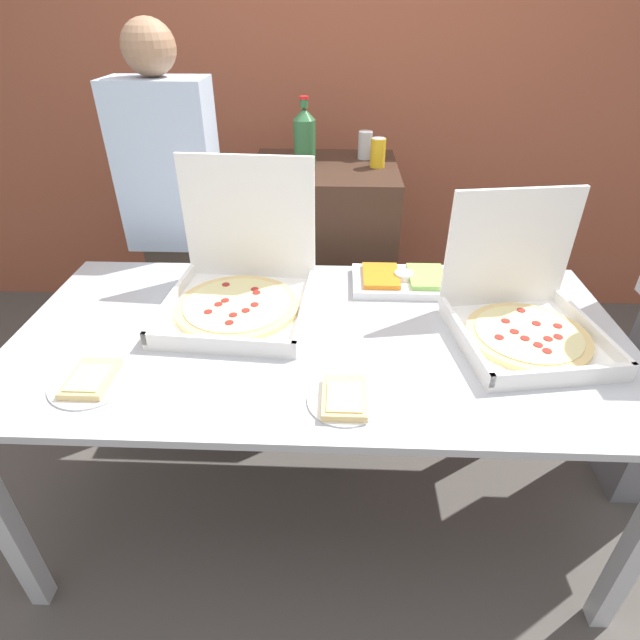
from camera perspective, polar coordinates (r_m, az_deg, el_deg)
name	(u,v)px	position (r m, az deg, el deg)	size (l,w,h in m)	color
ground_plane	(320,499)	(2.21, 0.00, -19.75)	(16.00, 16.00, 0.00)	#514C47
brick_wall_behind	(332,76)	(3.07, 1.38, 26.11)	(10.00, 0.06, 2.80)	#9E5138
buffet_table	(320,356)	(1.68, 0.00, -4.12)	(1.99, 0.98, 0.84)	#B7BABF
pizza_box_far_left	(240,284)	(1.76, -9.10, 4.12)	(0.51, 0.53, 0.48)	white
pizza_box_near_left	(523,314)	(1.71, 22.19, 0.67)	(0.49, 0.51, 0.43)	white
paper_plate_front_right	(91,380)	(1.56, -24.67, -6.23)	(0.24, 0.24, 0.03)	white
paper_plate_front_center	(344,398)	(1.36, 2.80, -8.95)	(0.20, 0.20, 0.03)	white
veggie_tray	(403,280)	(1.92, 9.50, 4.51)	(0.38, 0.24, 0.05)	white
sideboard_podium	(324,276)	(2.56, 0.41, 5.04)	(0.67, 0.59, 1.12)	#382319
soda_bottle	(304,136)	(2.34, -1.79, 20.27)	(0.10, 0.10, 0.29)	#2D6638
soda_can_silver	(365,145)	(2.47, 5.18, 19.30)	(0.07, 0.07, 0.12)	silver
soda_can_colored	(378,153)	(2.34, 6.63, 18.47)	(0.07, 0.07, 0.12)	gold
person_guest_plaid	(178,227)	(2.37, -15.93, 10.21)	(0.40, 0.22, 1.71)	#473D33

